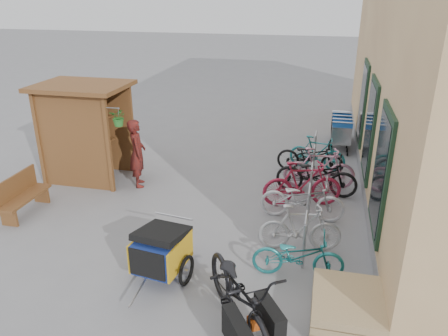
% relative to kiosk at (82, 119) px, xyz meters
% --- Properties ---
extents(ground, '(80.00, 80.00, 0.00)m').
position_rel_kiosk_xyz_m(ground, '(3.28, -2.47, -1.55)').
color(ground, gray).
extents(kiosk, '(2.49, 1.65, 2.40)m').
position_rel_kiosk_xyz_m(kiosk, '(0.00, 0.00, 0.00)').
color(kiosk, brown).
rests_on(kiosk, ground).
extents(bike_rack, '(0.05, 5.35, 0.86)m').
position_rel_kiosk_xyz_m(bike_rack, '(5.58, -0.07, -1.04)').
color(bike_rack, '#A5A8AD').
rests_on(bike_rack, ground).
extents(pallet_stack, '(1.00, 1.20, 0.40)m').
position_rel_kiosk_xyz_m(pallet_stack, '(6.28, -3.87, -1.34)').
color(pallet_stack, tan).
rests_on(pallet_stack, ground).
extents(bench, '(0.42, 1.36, 0.86)m').
position_rel_kiosk_xyz_m(bench, '(-0.39, -2.06, -1.11)').
color(bench, brown).
rests_on(bench, ground).
extents(shopping_carts, '(0.58, 1.96, 1.04)m').
position_rel_kiosk_xyz_m(shopping_carts, '(6.28, 3.93, -0.94)').
color(shopping_carts, silver).
rests_on(shopping_carts, ground).
extents(child_trailer, '(1.02, 1.65, 0.95)m').
position_rel_kiosk_xyz_m(child_trailer, '(3.30, -3.50, -1.02)').
color(child_trailer, navy).
rests_on(child_trailer, ground).
extents(cargo_bike, '(1.84, 2.27, 1.16)m').
position_rel_kiosk_xyz_m(cargo_bike, '(4.80, -4.40, -0.98)').
color(cargo_bike, black).
rests_on(cargo_bike, ground).
extents(person_kiosk, '(0.62, 0.72, 1.67)m').
position_rel_kiosk_xyz_m(person_kiosk, '(1.45, -0.14, -0.72)').
color(person_kiosk, maroon).
rests_on(person_kiosk, ground).
extents(bike_0, '(1.56, 0.66, 0.80)m').
position_rel_kiosk_xyz_m(bike_0, '(5.50, -2.97, -1.15)').
color(bike_0, '#1F7A7E').
rests_on(bike_0, ground).
extents(bike_1, '(1.56, 0.65, 0.91)m').
position_rel_kiosk_xyz_m(bike_1, '(5.47, -2.16, -1.10)').
color(bike_1, '#BABBBF').
rests_on(bike_1, ground).
extents(bike_2, '(1.73, 0.62, 0.91)m').
position_rel_kiosk_xyz_m(bike_2, '(5.44, -0.95, -1.10)').
color(bike_2, '#BABBBF').
rests_on(bike_2, ground).
extents(bike_3, '(1.81, 0.94, 1.05)m').
position_rel_kiosk_xyz_m(bike_3, '(5.40, -0.36, -1.03)').
color(bike_3, maroon).
rests_on(bike_3, ground).
extents(bike_4, '(1.92, 0.80, 0.99)m').
position_rel_kiosk_xyz_m(bike_4, '(5.68, 0.32, -1.06)').
color(bike_4, black).
rests_on(bike_4, ground).
extents(bike_5, '(1.73, 0.64, 1.02)m').
position_rel_kiosk_xyz_m(bike_5, '(5.73, 0.68, -1.04)').
color(bike_5, pink).
rests_on(bike_5, ground).
extents(bike_6, '(1.77, 0.76, 0.90)m').
position_rel_kiosk_xyz_m(bike_6, '(5.48, 1.59, -1.10)').
color(bike_6, black).
rests_on(bike_6, ground).
extents(bike_7, '(1.55, 0.70, 0.90)m').
position_rel_kiosk_xyz_m(bike_7, '(5.65, 1.90, -1.10)').
color(bike_7, '#1F7A7E').
rests_on(bike_7, ground).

